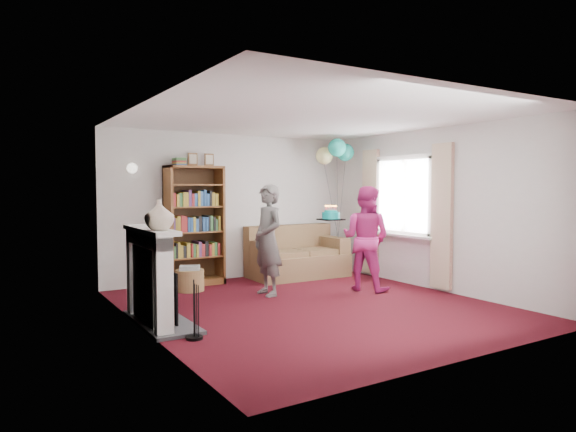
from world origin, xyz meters
TOP-DOWN VIEW (x-y plane):
  - ground at (0.00, 0.00)m, footprint 5.00×5.00m
  - wall_back at (0.00, 2.51)m, footprint 4.50×0.02m
  - wall_left at (-2.26, 0.00)m, footprint 0.02×5.00m
  - wall_right at (2.26, 0.00)m, footprint 0.02×5.00m
  - ceiling at (0.00, 0.00)m, footprint 4.50×5.00m
  - fireplace at (-2.09, 0.19)m, footprint 0.55×1.80m
  - window_bay at (2.21, 0.60)m, footprint 0.14×2.02m
  - wall_sconce at (-1.75, 2.36)m, footprint 0.16×0.23m
  - bookcase at (-0.79, 2.30)m, footprint 0.92×0.42m
  - sofa at (1.04, 2.07)m, footprint 1.71×0.90m
  - wicker_basket at (-1.04, 1.83)m, footprint 0.43×0.43m
  - person_striped at (-0.16, 0.94)m, footprint 0.40×0.60m
  - person_magenta at (1.31, 0.49)m, footprint 0.89×0.97m
  - birthday_cake at (0.79, 0.68)m, footprint 0.32×0.32m
  - balloons at (1.72, 1.83)m, footprint 0.65×0.70m
  - mantel_vase at (-2.12, -0.15)m, footprint 0.33×0.33m

SIDE VIEW (x-z plane):
  - ground at x=0.00m, z-range 0.00..0.00m
  - wicker_basket at x=-1.04m, z-range -0.02..0.37m
  - sofa at x=1.04m, z-range -0.11..0.79m
  - fireplace at x=-2.09m, z-range -0.05..1.07m
  - person_magenta at x=1.31m, z-range 0.00..1.61m
  - person_striped at x=-0.16m, z-range 0.00..1.63m
  - bookcase at x=-0.79m, z-range -0.12..2.02m
  - birthday_cake at x=0.79m, z-range 1.05..1.27m
  - window_bay at x=2.21m, z-range 0.10..2.30m
  - wall_back at x=0.00m, z-range 0.00..2.50m
  - wall_left at x=-2.26m, z-range 0.00..2.50m
  - wall_right at x=2.26m, z-range 0.00..2.50m
  - mantel_vase at x=-2.12m, z-range 1.12..1.45m
  - wall_sconce at x=-1.75m, z-range 1.80..1.96m
  - balloons at x=1.72m, z-range 1.33..3.11m
  - ceiling at x=0.00m, z-range 2.50..2.51m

